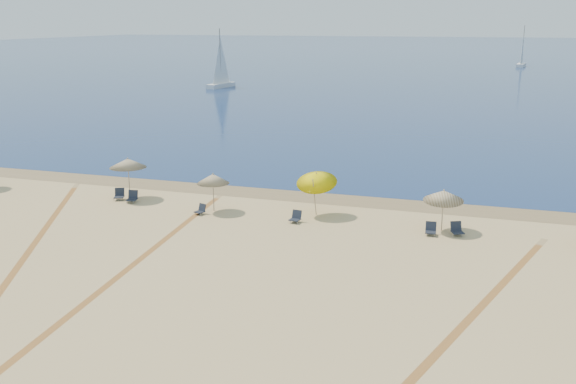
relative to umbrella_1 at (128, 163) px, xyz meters
name	(u,v)px	position (x,y,z in m)	size (l,w,h in m)	color
ocean	(457,51)	(10.40, 204.66, -2.22)	(500.00, 500.00, 0.00)	#0C2151
wet_sand	(307,196)	(10.40, 3.66, -2.23)	(500.00, 500.00, 0.00)	olive
umbrella_1	(128,163)	(0.00, 0.00, 0.00)	(2.25, 2.25, 2.57)	gray
umbrella_2	(213,179)	(6.10, -1.01, -0.30)	(1.88, 1.88, 2.27)	gray
umbrella_3	(316,178)	(11.99, -0.08, -0.08)	(2.30, 2.34, 2.82)	gray
umbrella_4	(444,196)	(19.01, -0.79, -0.32)	(2.09, 2.13, 2.29)	gray
chair_2	(119,195)	(-0.47, -0.46, -1.93)	(0.77, 0.83, 0.69)	black
chair_3	(132,197)	(0.61, -0.74, -1.92)	(0.70, 0.78, 0.71)	black
chair_4	(201,210)	(5.64, -1.82, -1.97)	(0.65, 0.70, 0.59)	black
chair_5	(296,217)	(11.26, -1.68, -1.95)	(0.63, 0.71, 0.65)	black
chair_6	(431,229)	(18.52, -1.66, -1.94)	(0.59, 0.68, 0.66)	black
chair_7	(457,229)	(19.81, -1.31, -1.93)	(0.79, 0.84, 0.69)	black
sailboat_1	(522,54)	(28.57, 129.61, 0.64)	(2.57, 6.56, 9.51)	white
sailboat_2	(221,70)	(-20.71, 63.90, 0.61)	(2.78, 6.51, 9.41)	white
tire_tracks	(164,295)	(8.86, -12.47, -2.23)	(55.42, 40.72, 0.00)	tan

